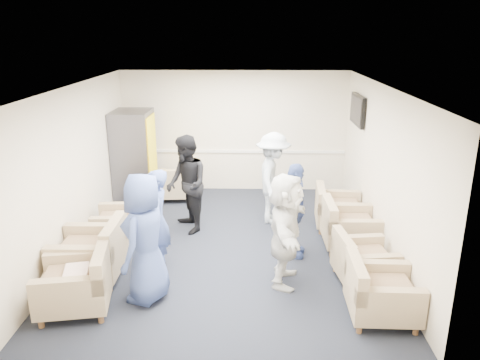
{
  "coord_description": "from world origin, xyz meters",
  "views": [
    {
      "loc": [
        0.39,
        -7.3,
        3.54
      ],
      "look_at": [
        0.2,
        0.2,
        1.12
      ],
      "focal_mm": 35.0,
      "sensor_mm": 36.0,
      "label": 1
    }
  ],
  "objects_px": {
    "armchair_left_far": "(122,224)",
    "armchair_right_midnear": "(361,262)",
    "person_back_left": "(187,185)",
    "armchair_left_near": "(79,285)",
    "person_front_left": "(145,238)",
    "person_mid_left": "(157,221)",
    "person_mid_right": "(294,211)",
    "vending_machine": "(134,157)",
    "armchair_left_mid": "(94,254)",
    "armchair_right_far": "(336,211)",
    "armchair_corner": "(177,185)",
    "armchair_right_midfar": "(346,228)",
    "person_front_right": "(286,230)",
    "person_back_right": "(273,178)",
    "armchair_right_near": "(378,294)"
  },
  "relations": [
    {
      "from": "armchair_right_midnear",
      "to": "armchair_right_midfar",
      "type": "relative_size",
      "value": 1.0
    },
    {
      "from": "armchair_left_near",
      "to": "person_mid_right",
      "type": "distance_m",
      "value": 3.38
    },
    {
      "from": "armchair_corner",
      "to": "armchair_left_near",
      "type": "bearing_deg",
      "value": 75.81
    },
    {
      "from": "person_mid_right",
      "to": "vending_machine",
      "type": "bearing_deg",
      "value": 60.62
    },
    {
      "from": "person_back_left",
      "to": "person_back_right",
      "type": "height_order",
      "value": "person_back_left"
    },
    {
      "from": "armchair_left_mid",
      "to": "armchair_right_midfar",
      "type": "relative_size",
      "value": 1.09
    },
    {
      "from": "armchair_right_midfar",
      "to": "armchair_corner",
      "type": "bearing_deg",
      "value": 54.33
    },
    {
      "from": "armchair_left_near",
      "to": "armchair_left_mid",
      "type": "height_order",
      "value": "armchair_left_mid"
    },
    {
      "from": "armchair_right_midfar",
      "to": "person_mid_left",
      "type": "height_order",
      "value": "person_mid_left"
    },
    {
      "from": "person_front_right",
      "to": "armchair_left_near",
      "type": "bearing_deg",
      "value": 114.06
    },
    {
      "from": "person_front_left",
      "to": "person_back_right",
      "type": "relative_size",
      "value": 1.03
    },
    {
      "from": "armchair_right_near",
      "to": "vending_machine",
      "type": "distance_m",
      "value": 5.94
    },
    {
      "from": "person_back_left",
      "to": "person_mid_right",
      "type": "bearing_deg",
      "value": 38.93
    },
    {
      "from": "armchair_right_midfar",
      "to": "person_mid_right",
      "type": "xyz_separation_m",
      "value": [
        -0.92,
        -0.33,
        0.43
      ]
    },
    {
      "from": "armchair_right_midnear",
      "to": "person_mid_right",
      "type": "xyz_separation_m",
      "value": [
        -0.92,
        0.81,
        0.47
      ]
    },
    {
      "from": "armchair_right_far",
      "to": "vending_machine",
      "type": "xyz_separation_m",
      "value": [
        -4.05,
        1.38,
        0.64
      ]
    },
    {
      "from": "person_back_left",
      "to": "armchair_corner",
      "type": "bearing_deg",
      "value": 171.62
    },
    {
      "from": "person_mid_right",
      "to": "armchair_right_midfar",
      "type": "bearing_deg",
      "value": -61.09
    },
    {
      "from": "armchair_corner",
      "to": "person_front_right",
      "type": "bearing_deg",
      "value": 115.61
    },
    {
      "from": "armchair_corner",
      "to": "armchair_right_midfar",
      "type": "bearing_deg",
      "value": 139.13
    },
    {
      "from": "person_back_right",
      "to": "person_mid_right",
      "type": "relative_size",
      "value": 1.12
    },
    {
      "from": "armchair_left_far",
      "to": "armchair_right_midnear",
      "type": "distance_m",
      "value": 4.04
    },
    {
      "from": "person_front_left",
      "to": "person_mid_left",
      "type": "relative_size",
      "value": 1.13
    },
    {
      "from": "armchair_corner",
      "to": "person_mid_right",
      "type": "bearing_deg",
      "value": 125.82
    },
    {
      "from": "armchair_left_near",
      "to": "person_back_left",
      "type": "xyz_separation_m",
      "value": [
        1.09,
        2.57,
        0.53
      ]
    },
    {
      "from": "armchair_left_far",
      "to": "person_back_right",
      "type": "xyz_separation_m",
      "value": [
        2.64,
        0.96,
        0.55
      ]
    },
    {
      "from": "vending_machine",
      "to": "person_mid_right",
      "type": "height_order",
      "value": "vending_machine"
    },
    {
      "from": "armchair_left_mid",
      "to": "person_mid_right",
      "type": "distance_m",
      "value": 3.14
    },
    {
      "from": "armchair_corner",
      "to": "person_front_left",
      "type": "relative_size",
      "value": 0.48
    },
    {
      "from": "person_back_left",
      "to": "armchair_left_near",
      "type": "bearing_deg",
      "value": -46.7
    },
    {
      "from": "vending_machine",
      "to": "person_front_left",
      "type": "relative_size",
      "value": 1.09
    },
    {
      "from": "armchair_right_near",
      "to": "person_front_right",
      "type": "height_order",
      "value": "person_front_right"
    },
    {
      "from": "armchair_right_midnear",
      "to": "person_back_right",
      "type": "xyz_separation_m",
      "value": [
        -1.2,
        2.23,
        0.56
      ]
    },
    {
      "from": "armchair_right_far",
      "to": "person_front_left",
      "type": "distance_m",
      "value": 3.92
    },
    {
      "from": "armchair_left_mid",
      "to": "armchair_right_near",
      "type": "relative_size",
      "value": 1.12
    },
    {
      "from": "person_front_left",
      "to": "person_back_left",
      "type": "distance_m",
      "value": 2.3
    },
    {
      "from": "armchair_right_midfar",
      "to": "person_front_left",
      "type": "distance_m",
      "value": 3.49
    },
    {
      "from": "armchair_right_midnear",
      "to": "armchair_corner",
      "type": "bearing_deg",
      "value": 36.11
    },
    {
      "from": "vending_machine",
      "to": "person_front_left",
      "type": "bearing_deg",
      "value": -74.48
    },
    {
      "from": "armchair_left_mid",
      "to": "person_front_left",
      "type": "bearing_deg",
      "value": 59.41
    },
    {
      "from": "person_mid_left",
      "to": "vending_machine",
      "type": "bearing_deg",
      "value": -170.46
    },
    {
      "from": "person_back_left",
      "to": "armchair_left_mid",
      "type": "bearing_deg",
      "value": -57.24
    },
    {
      "from": "armchair_corner",
      "to": "person_back_right",
      "type": "height_order",
      "value": "person_back_right"
    },
    {
      "from": "armchair_left_far",
      "to": "person_back_left",
      "type": "bearing_deg",
      "value": 110.42
    },
    {
      "from": "armchair_left_near",
      "to": "armchair_corner",
      "type": "distance_m",
      "value": 4.27
    },
    {
      "from": "armchair_left_near",
      "to": "armchair_right_near",
      "type": "xyz_separation_m",
      "value": [
        3.87,
        -0.1,
        -0.02
      ]
    },
    {
      "from": "armchair_right_midnear",
      "to": "armchair_right_midfar",
      "type": "xyz_separation_m",
      "value": [
        0.01,
        1.14,
        0.03
      ]
    },
    {
      "from": "armchair_left_far",
      "to": "armchair_right_midfar",
      "type": "xyz_separation_m",
      "value": [
        3.84,
        -0.13,
        0.03
      ]
    },
    {
      "from": "armchair_right_midfar",
      "to": "armchair_left_mid",
      "type": "bearing_deg",
      "value": 105.58
    },
    {
      "from": "vending_machine",
      "to": "armchair_left_near",
      "type": "bearing_deg",
      "value": -86.8
    }
  ]
}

